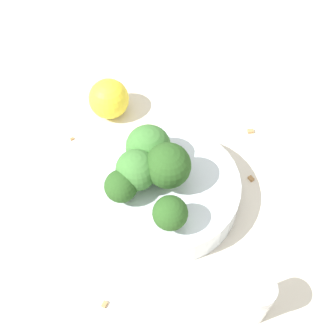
% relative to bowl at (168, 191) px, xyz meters
% --- Properties ---
extents(ground_plane, '(3.00, 3.00, 0.00)m').
position_rel_bowl_xyz_m(ground_plane, '(0.00, 0.00, -0.02)').
color(ground_plane, beige).
extents(bowl, '(0.18, 0.18, 0.04)m').
position_rel_bowl_xyz_m(bowl, '(0.00, 0.00, 0.00)').
color(bowl, silver).
rests_on(bowl, ground_plane).
extents(broccoli_floret_0, '(0.04, 0.04, 0.05)m').
position_rel_bowl_xyz_m(broccoli_floret_0, '(0.04, -0.04, 0.05)').
color(broccoli_floret_0, '#8EB770').
rests_on(broccoli_floret_0, bowl).
extents(broccoli_floret_1, '(0.05, 0.05, 0.06)m').
position_rel_bowl_xyz_m(broccoli_floret_1, '(0.02, -0.03, 0.05)').
color(broccoli_floret_1, '#8EB770').
rests_on(broccoli_floret_1, bowl).
extents(broccoli_floret_2, '(0.04, 0.04, 0.05)m').
position_rel_bowl_xyz_m(broccoli_floret_2, '(0.05, 0.03, 0.05)').
color(broccoli_floret_2, '#7A9E5B').
rests_on(broccoli_floret_2, bowl).
extents(broccoli_floret_3, '(0.06, 0.06, 0.06)m').
position_rel_bowl_xyz_m(broccoli_floret_3, '(-0.02, -0.04, 0.05)').
color(broccoli_floret_3, '#7A9E5B').
rests_on(broccoli_floret_3, bowl).
extents(broccoli_floret_4, '(0.06, 0.06, 0.07)m').
position_rel_bowl_xyz_m(broccoli_floret_4, '(0.00, -0.00, 0.06)').
color(broccoli_floret_4, '#8EB770').
rests_on(broccoli_floret_4, bowl).
extents(pepper_shaker, '(0.04, 0.04, 0.07)m').
position_rel_bowl_xyz_m(pepper_shaker, '(0.09, 0.15, 0.02)').
color(pepper_shaker, silver).
rests_on(pepper_shaker, ground_plane).
extents(lemon_wedge, '(0.06, 0.06, 0.06)m').
position_rel_bowl_xyz_m(lemon_wedge, '(-0.10, -0.14, 0.01)').
color(lemon_wedge, yellow).
rests_on(lemon_wedge, ground_plane).
extents(almond_crumb_0, '(0.01, 0.01, 0.01)m').
position_rel_bowl_xyz_m(almond_crumb_0, '(-0.15, 0.06, -0.02)').
color(almond_crumb_0, '#AD7F4C').
rests_on(almond_crumb_0, ground_plane).
extents(almond_crumb_1, '(0.01, 0.01, 0.01)m').
position_rel_bowl_xyz_m(almond_crumb_1, '(-0.08, 0.09, -0.02)').
color(almond_crumb_1, olive).
rests_on(almond_crumb_1, ground_plane).
extents(almond_crumb_2, '(0.01, 0.01, 0.01)m').
position_rel_bowl_xyz_m(almond_crumb_2, '(0.16, -0.01, -0.02)').
color(almond_crumb_2, '#AD7F4C').
rests_on(almond_crumb_2, ground_plane).
extents(almond_crumb_3, '(0.01, 0.01, 0.01)m').
position_rel_bowl_xyz_m(almond_crumb_3, '(-0.03, -0.17, -0.02)').
color(almond_crumb_3, olive).
rests_on(almond_crumb_3, ground_plane).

